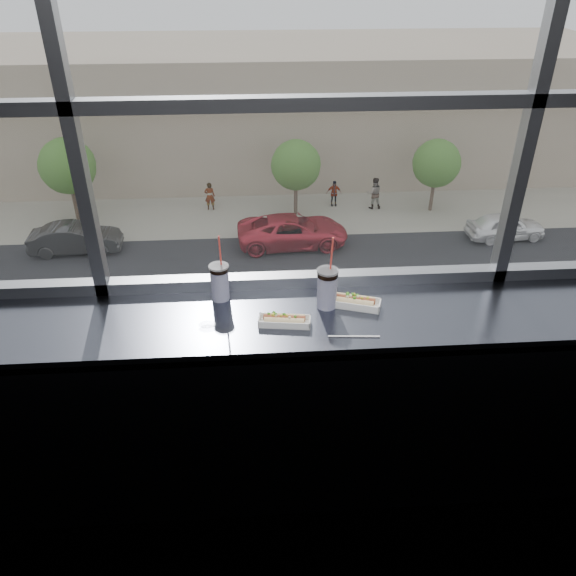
{
  "coord_description": "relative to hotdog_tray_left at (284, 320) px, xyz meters",
  "views": [
    {
      "loc": [
        -0.25,
        -0.93,
        2.57
      ],
      "look_at": [
        -0.1,
        1.23,
        1.25
      ],
      "focal_mm": 35.0,
      "sensor_mm": 36.0,
      "label": 1
    }
  ],
  "objects": [
    {
      "name": "counter_fascia",
      "position": [
        0.12,
        -0.18,
        -0.57
      ],
      "size": [
        6.0,
        0.04,
        1.04
      ],
      "primitive_type": "cube",
      "color": "#4B4F5A",
      "rests_on": "ground"
    },
    {
      "name": "car_near_d",
      "position": [
        5.23,
        16.35,
        -11.13
      ],
      "size": [
        2.67,
        5.74,
        1.87
      ],
      "primitive_type": "imported",
      "rotation": [
        0.0,
        0.0,
        1.63
      ],
      "color": "white",
      "rests_on": "street_asphalt"
    },
    {
      "name": "far_building",
      "position": [
        0.12,
        38.35,
        -8.12
      ],
      "size": [
        50.0,
        14.0,
        8.0
      ],
      "primitive_type": "cube",
      "color": "gray",
      "rests_on": "plaza_ground"
    },
    {
      "name": "wrapper",
      "position": [
        -0.35,
        0.01,
        -0.01
      ],
      "size": [
        0.09,
        0.06,
        0.02
      ],
      "primitive_type": "ellipsoid",
      "color": "silver",
      "rests_on": "counter"
    },
    {
      "name": "window_mullions",
      "position": [
        0.12,
        0.35,
        1.18
      ],
      "size": [
        6.0,
        0.08,
        2.4
      ],
      "primitive_type": null,
      "color": "gray",
      "rests_on": "ground"
    },
    {
      "name": "pedestrian_d",
      "position": [
        7.16,
        28.89,
        -10.94
      ],
      "size": [
        1.02,
        0.76,
        2.29
      ],
      "primitive_type": "imported",
      "rotation": [
        0.0,
        0.0,
        3.14
      ],
      "color": "#66605B",
      "rests_on": "far_sidewalk"
    },
    {
      "name": "window_glass",
      "position": [
        0.12,
        0.37,
        1.18
      ],
      "size": [
        6.0,
        0.0,
        6.0
      ],
      "primitive_type": "plane",
      "rotation": [
        1.57,
        0.0,
        0.0
      ],
      "color": "silver",
      "rests_on": "ground"
    },
    {
      "name": "plaza_ground",
      "position": [
        0.12,
        43.85,
        -12.12
      ],
      "size": [
        120.0,
        120.0,
        0.0
      ],
      "primitive_type": "plane",
      "color": "gray",
      "rests_on": "ground"
    },
    {
      "name": "hotdog_tray_left",
      "position": [
        0.0,
        0.0,
        0.0
      ],
      "size": [
        0.24,
        0.11,
        0.06
      ],
      "rotation": [
        0.0,
        0.0,
        -0.14
      ],
      "color": "white",
      "rests_on": "counter"
    },
    {
      "name": "pedestrian_c",
      "position": [
        4.84,
        29.45,
        -11.14
      ],
      "size": [
        0.84,
        0.63,
        1.88
      ],
      "primitive_type": "imported",
      "color": "#66605B",
      "rests_on": "far_sidewalk"
    },
    {
      "name": "loose_straw",
      "position": [
        0.3,
        -0.12,
        -0.02
      ],
      "size": [
        0.23,
        0.03,
        0.01
      ],
      "primitive_type": "cylinder",
      "rotation": [
        0.0,
        1.57,
        -0.08
      ],
      "color": "white",
      "rests_on": "counter"
    },
    {
      "name": "car_far_b",
      "position": [
        1.96,
        24.35,
        -11.0
      ],
      "size": [
        2.97,
        6.51,
        2.13
      ],
      "primitive_type": "imported",
      "rotation": [
        0.0,
        0.0,
        1.62
      ],
      "color": "red",
      "rests_on": "street_asphalt"
    },
    {
      "name": "soda_cup_left",
      "position": [
        -0.3,
        0.24,
        0.08
      ],
      "size": [
        0.1,
        0.1,
        0.35
      ],
      "color": "white",
      "rests_on": "counter"
    },
    {
      "name": "car_far_a",
      "position": [
        -9.18,
        24.35,
        -11.07
      ],
      "size": [
        2.82,
        6.11,
        1.99
      ],
      "primitive_type": "imported",
      "rotation": [
        0.0,
        0.0,
        1.63
      ],
      "color": "#2D2D2D",
      "rests_on": "street_asphalt"
    },
    {
      "name": "hotdog_tray_right",
      "position": [
        0.33,
        0.13,
        0.0
      ],
      "size": [
        0.28,
        0.16,
        0.06
      ],
      "rotation": [
        0.0,
        0.0,
        -0.32
      ],
      "color": "white",
      "rests_on": "counter"
    },
    {
      "name": "car_near_c",
      "position": [
        1.98,
        16.35,
        -11.04
      ],
      "size": [
        2.67,
        6.18,
        2.04
      ],
      "primitive_type": "imported",
      "rotation": [
        0.0,
        0.0,
        1.55
      ],
      "color": "#A70D13",
      "rests_on": "street_asphalt"
    },
    {
      "name": "wall_back_lower",
      "position": [
        0.12,
        0.35,
        -0.57
      ],
      "size": [
        6.0,
        0.0,
        6.0
      ],
      "primitive_type": "plane",
      "rotation": [
        1.57,
        0.0,
        0.0
      ],
      "color": "black",
      "rests_on": "ground"
    },
    {
      "name": "counter",
      "position": [
        0.12,
        0.07,
        -0.05
      ],
      "size": [
        6.0,
        0.55,
        0.06
      ],
      "primitive_type": "cube",
      "color": "#4B4F5A",
      "rests_on": "ground"
    },
    {
      "name": "tree_right",
      "position": [
        10.52,
        28.35,
        -9.2
      ],
      "size": [
        2.76,
        2.76,
        4.31
      ],
      "color": "#47382B",
      "rests_on": "far_sidewalk"
    },
    {
      "name": "pedestrian_b",
      "position": [
        -2.6,
        29.37,
        -11.07
      ],
      "size": [
        0.9,
        0.67,
        2.02
      ],
      "primitive_type": "imported",
      "rotation": [
        0.0,
        0.0,
        3.14
      ],
      "color": "#66605B",
      "rests_on": "far_sidewalk"
    },
    {
      "name": "tree_left",
      "position": [
        -10.13,
        28.35,
        -8.86
      ],
      "size": [
        3.08,
        3.08,
        4.81
      ],
      "color": "#47382B",
      "rests_on": "far_sidewalk"
    },
    {
      "name": "street_asphalt",
      "position": [
        0.12,
        20.35,
        -12.09
      ],
      "size": [
        80.0,
        10.0,
        0.06
      ],
      "primitive_type": "cube",
      "color": "black",
      "rests_on": "plaza_ground"
    },
    {
      "name": "tree_center",
      "position": [
        2.44,
        28.35,
        -9.11
      ],
      "size": [
        2.84,
        2.84,
        4.44
      ],
      "color": "#47382B",
      "rests_on": "far_sidewalk"
    },
    {
      "name": "far_sidewalk",
      "position": [
        0.12,
        28.35,
        -12.1
      ],
      "size": [
        80.0,
        6.0,
        0.04
      ],
      "primitive_type": "cube",
      "color": "gray",
      "rests_on": "plaza_ground"
    },
    {
      "name": "plaza_near",
      "position": [
        0.12,
        7.35,
        -12.1
      ],
      "size": [
        50.0,
        14.0,
        0.04
      ],
      "primitive_type": "cube",
      "color": "gray",
      "rests_on": "plaza_ground"
    },
    {
      "name": "car_far_c",
      "position": [
        13.38,
        24.35,
        -11.13
      ],
      "size": [
        2.75,
        5.78,
        1.87
      ],
      "primitive_type": "imported",
      "rotation": [
        0.0,
        0.0,
        1.64
      ],
      "color": "white",
      "rests_on": "street_asphalt"
    },
    {
      "name": "soda_cup_right",
      "position": [
        0.21,
        0.14,
        0.09
      ],
      "size": [
        0.1,
        0.1,
        0.38
      ],
      "color": "white",
      "rests_on": "counter"
    }
  ]
}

